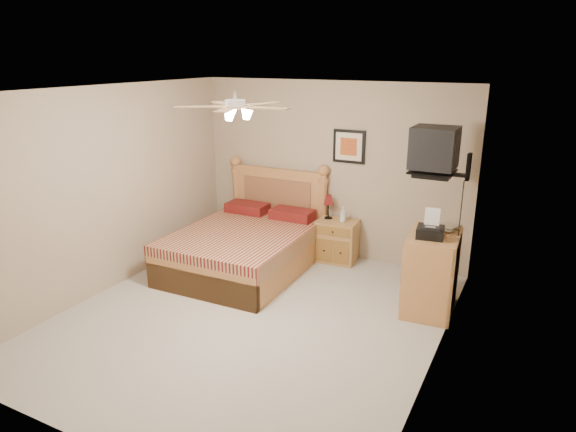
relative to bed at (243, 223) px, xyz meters
The scene contains 17 objects.
floor 1.53m from the bed, 54.67° to the right, with size 4.50×4.50×0.00m, color #ADA69C.
ceiling 2.28m from the bed, 54.67° to the right, with size 4.00×4.50×0.04m, color white.
wall_back 1.50m from the bed, 54.91° to the left, with size 4.00×0.04×2.50m, color tan.
wall_front 3.51m from the bed, 76.74° to the right, with size 4.00×0.04×2.50m, color tan.
wall_left 1.74m from the bed, 137.12° to the right, with size 0.04×4.50×2.50m, color tan.
wall_right 3.06m from the bed, 21.84° to the right, with size 0.04×4.50×2.50m, color tan.
bed is the anchor object (origin of this frame).
nightstand 1.40m from the bed, 41.03° to the left, with size 0.55×0.41×0.60m, color #A47937.
table_lamp 1.27m from the bed, 47.80° to the left, with size 0.19×0.19×0.34m, color #62100F, non-canonical shape.
lotion_bottle 1.41m from the bed, 38.93° to the left, with size 0.08×0.08×0.22m, color silver.
framed_picture 1.81m from the bed, 46.22° to the left, with size 0.46×0.04×0.46m, color black.
dresser 2.53m from the bed, ahead, with size 0.54×0.78×0.93m, color #C3804B.
fax_machine 2.53m from the bed, ahead, with size 0.29×0.31×0.31m, color black, non-canonical shape.
magazine_lower 2.53m from the bed, ahead, with size 0.22×0.30×0.03m, color #BCB297.
magazine_upper 2.57m from the bed, ahead, with size 0.19×0.26×0.02m, color gray.
wall_tv 2.79m from the bed, ahead, with size 0.56×0.46×0.58m, color black, non-canonical shape.
ceiling_fan 2.28m from the bed, 58.98° to the right, with size 1.14×1.14×0.28m, color white, non-canonical shape.
Camera 1 is at (2.73, -4.41, 2.84)m, focal length 32.00 mm.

